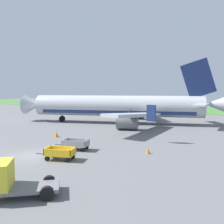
{
  "coord_description": "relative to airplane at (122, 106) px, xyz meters",
  "views": [
    {
      "loc": [
        17.91,
        -15.39,
        6.22
      ],
      "look_at": [
        -0.35,
        15.4,
        2.8
      ],
      "focal_mm": 39.2,
      "sensor_mm": 36.0,
      "label": 1
    }
  ],
  "objects": [
    {
      "name": "service_truck_beside_carts",
      "position": [
        8.44,
        -29.9,
        -1.95
      ],
      "size": [
        4.54,
        4.31,
        2.1
      ],
      "color": "slate",
      "rests_on": "ground"
    },
    {
      "name": "traffic_cone_by_carts",
      "position": [
        4.6,
        -17.55,
        -2.76
      ],
      "size": [
        0.45,
        0.45,
        0.59
      ],
      "primitive_type": "cone",
      "color": "orange",
      "rests_on": "ground"
    },
    {
      "name": "traffic_cone_mid_apron",
      "position": [
        11.86,
        -16.85,
        -2.77
      ],
      "size": [
        0.42,
        0.42,
        0.56
      ],
      "primitive_type": "cone",
      "color": "orange",
      "rests_on": "ground"
    },
    {
      "name": "grass_strip",
      "position": [
        2.7,
        37.47,
        -3.02
      ],
      "size": [
        220.0,
        28.0,
        0.06
      ],
      "primitive_type": "cube",
      "color": "#477A38",
      "rests_on": "ground"
    },
    {
      "name": "ground_plane",
      "position": [
        2.7,
        -23.01,
        -3.05
      ],
      "size": [
        220.0,
        220.0,
        0.0
      ],
      "primitive_type": "plane",
      "color": "slate"
    },
    {
      "name": "baggage_cart_nearest",
      "position": [
        6.02,
        -22.73,
        -2.45
      ],
      "size": [
        3.6,
        2.13,
        1.07
      ],
      "color": "gold",
      "rests_on": "ground"
    },
    {
      "name": "airplane",
      "position": [
        0.0,
        0.0,
        0.0
      ],
      "size": [
        36.59,
        29.77,
        11.34
      ],
      "color": "#B2B7BC",
      "rests_on": "ground"
    },
    {
      "name": "baggage_cart_second_in_row",
      "position": [
        5.0,
        -19.3,
        -2.45
      ],
      "size": [
        3.61,
        2.06,
        1.07
      ],
      "color": "gray",
      "rests_on": "ground"
    },
    {
      "name": "traffic_cone_near_plane",
      "position": [
        -1.38,
        -15.33,
        -2.7
      ],
      "size": [
        0.54,
        0.54,
        0.71
      ],
      "primitive_type": "cone",
      "color": "orange",
      "rests_on": "ground"
    }
  ]
}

